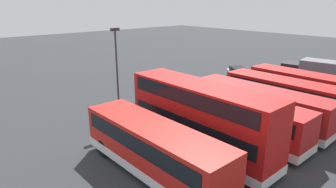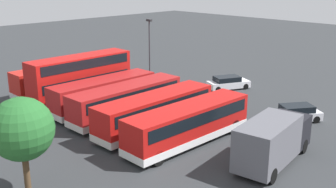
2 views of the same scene
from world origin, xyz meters
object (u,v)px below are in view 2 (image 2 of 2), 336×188
Objects in this scene: waste_bin_yellow at (200,91)px; bus_single_deck_near_end at (189,123)px; bus_single_deck_second at (155,111)px; lamp_post_tall at (149,46)px; bus_single_deck_sixth at (61,78)px; box_truck_blue at (273,139)px; car_hatchback_silver at (228,83)px; bus_double_decker_fifth at (81,77)px; car_small_green at (295,113)px; bus_single_deck_fourth at (104,93)px; bus_single_deck_third at (127,100)px.

bus_single_deck_near_end is at bearing 126.93° from waste_bin_yellow.
bus_single_deck_second is 1.51× the size of lamp_post_tall.
bus_single_deck_sixth is 24.62m from box_truck_blue.
car_hatchback_silver is at bearing -76.85° from bus_single_deck_second.
bus_single_deck_near_end is at bearing 146.98° from lamp_post_tall.
bus_single_deck_sixth is at bearing -0.80° from bus_single_deck_near_end.
car_hatchback_silver is (-7.61, -13.84, -1.75)m from bus_double_decker_fifth.
car_hatchback_silver is 4.11m from waste_bin_yellow.
bus_double_decker_fifth is at bearing 28.58° from car_small_green.
bus_single_deck_fourth is 2.24× the size of car_small_green.
car_small_green is (-3.23, -10.01, -0.92)m from bus_single_deck_near_end.
box_truck_blue is at bearing -176.65° from bus_double_decker_fifth.
bus_single_deck_near_end is at bearing 178.93° from bus_single_deck_fourth.
bus_single_deck_sixth is 2.18× the size of car_small_green.
bus_single_deck_third is 1.09× the size of bus_single_deck_sixth.
lamp_post_tall is at bearing 29.99° from car_hatchback_silver.
lamp_post_tall reaches higher than bus_single_deck_near_end.
bus_single_deck_sixth is 10.78× the size of waste_bin_yellow.
box_truck_blue is 1.06× the size of lamp_post_tall.
bus_single_deck_second is at bearing 54.84° from car_small_green.
box_truck_blue is at bearing -177.11° from bus_single_deck_sixth.
bus_single_deck_fourth is at bearing -0.71° from bus_single_deck_second.
waste_bin_yellow is at bearing -90.53° from bus_single_deck_third.
box_truck_blue reaches higher than bus_single_deck_third.
bus_single_deck_fourth is 10.59m from lamp_post_tall.
bus_single_deck_fourth is at bearing 178.83° from bus_double_decker_fifth.
car_small_green is 0.64× the size of lamp_post_tall.
bus_single_deck_third is 14.58m from car_small_green.
lamp_post_tall is (11.07, -9.50, 2.73)m from bus_single_deck_second.
lamp_post_tall reaches higher than bus_single_deck_third.
bus_single_deck_near_end reaches higher than car_hatchback_silver.
bus_double_decker_fifth is (6.98, 0.06, 0.83)m from bus_single_deck_third.
waste_bin_yellow is at bearing 82.34° from car_hatchback_silver.
car_small_green is (-21.65, -9.75, -0.92)m from bus_single_deck_sixth.
bus_double_decker_fifth reaches higher than bus_single_deck_second.
box_truck_blue reaches higher than bus_single_deck_sixth.
bus_single_deck_second is 14.41m from car_hatchback_silver.
bus_single_deck_third is (7.64, -0.34, -0.00)m from bus_single_deck_near_end.
bus_single_deck_near_end is 11.73× the size of waste_bin_yellow.
bus_single_deck_sixth is (14.68, -0.14, -0.00)m from bus_single_deck_second.
bus_double_decker_fifth reaches higher than bus_single_deck_sixth.
lamp_post_tall is at bearing 3.38° from waste_bin_yellow.
car_hatchback_silver is 11.03m from car_small_green.
bus_double_decker_fifth is at bearing 3.35° from box_truck_blue.
lamp_post_tall is at bearing -33.02° from bus_single_deck_near_end.
bus_single_deck_fourth is 11.06× the size of waste_bin_yellow.
bus_single_deck_fourth reaches higher than car_small_green.
waste_bin_yellow is (-10.87, -9.79, -1.14)m from bus_single_deck_sixth.
bus_single_deck_near_end is 15.79m from car_hatchback_silver.
bus_single_deck_third reaches higher than car_hatchback_silver.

